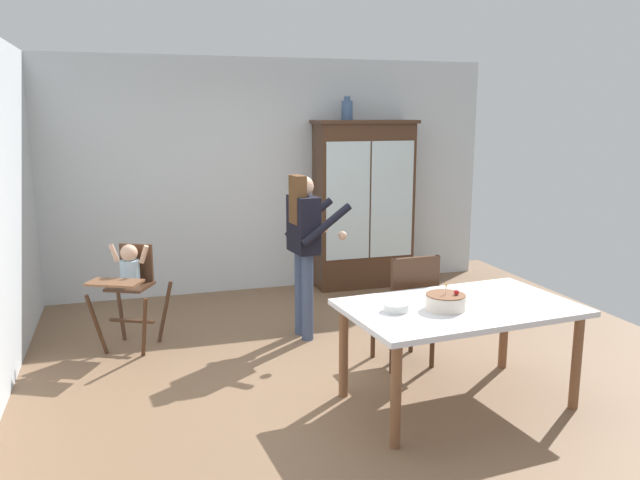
# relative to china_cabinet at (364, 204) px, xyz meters

# --- Properties ---
(ground_plane) EXTENTS (6.24, 6.24, 0.00)m
(ground_plane) POSITION_rel_china_cabinet_xyz_m (-1.05, -2.37, -1.00)
(ground_plane) COLOR brown
(wall_back) EXTENTS (5.32, 0.06, 2.70)m
(wall_back) POSITION_rel_china_cabinet_xyz_m (-1.05, 0.26, 0.35)
(wall_back) COLOR silver
(wall_back) RESTS_ON ground_plane
(china_cabinet) EXTENTS (1.22, 0.48, 2.00)m
(china_cabinet) POSITION_rel_china_cabinet_xyz_m (0.00, 0.00, 0.00)
(china_cabinet) COLOR #422819
(china_cabinet) RESTS_ON ground_plane
(ceramic_vase) EXTENTS (0.13, 0.13, 0.27)m
(ceramic_vase) POSITION_rel_china_cabinet_xyz_m (-0.22, 0.00, 1.11)
(ceramic_vase) COLOR #3D567F
(ceramic_vase) RESTS_ON china_cabinet
(high_chair_with_toddler) EXTENTS (0.77, 0.83, 0.95)m
(high_chair_with_toddler) POSITION_rel_china_cabinet_xyz_m (-2.74, -1.36, -0.35)
(high_chair_with_toddler) COLOR #422819
(high_chair_with_toddler) RESTS_ON ground_plane
(adult_person) EXTENTS (0.54, 0.53, 1.53)m
(adult_person) POSITION_rel_china_cabinet_xyz_m (-1.18, -1.54, -0.04)
(adult_person) COLOR #3D4C6B
(adult_person) RESTS_ON ground_plane
(dining_table) EXTENTS (1.70, 1.11, 0.74)m
(dining_table) POSITION_rel_china_cabinet_xyz_m (-0.50, -3.20, -0.35)
(dining_table) COLOR silver
(dining_table) RESTS_ON ground_plane
(birthday_cake) EXTENTS (0.28, 0.28, 0.19)m
(birthday_cake) POSITION_rel_china_cabinet_xyz_m (-0.65, -3.26, -0.21)
(birthday_cake) COLOR beige
(birthday_cake) RESTS_ON dining_table
(serving_bowl) EXTENTS (0.18, 0.18, 0.05)m
(serving_bowl) POSITION_rel_china_cabinet_xyz_m (-0.99, -3.19, -0.24)
(serving_bowl) COLOR silver
(serving_bowl) RESTS_ON dining_table
(dining_chair_far_side) EXTENTS (0.46, 0.46, 0.96)m
(dining_chair_far_side) POSITION_rel_china_cabinet_xyz_m (-0.56, -2.49, -0.45)
(dining_chair_far_side) COLOR #422819
(dining_chair_far_side) RESTS_ON ground_plane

